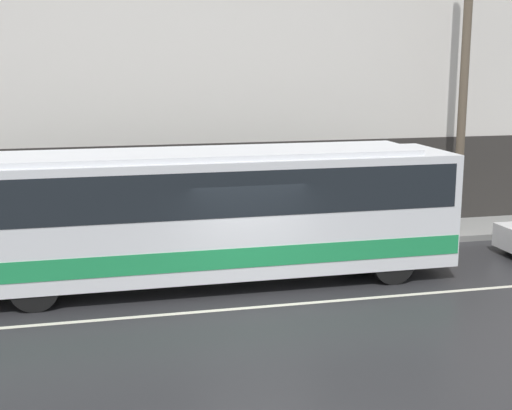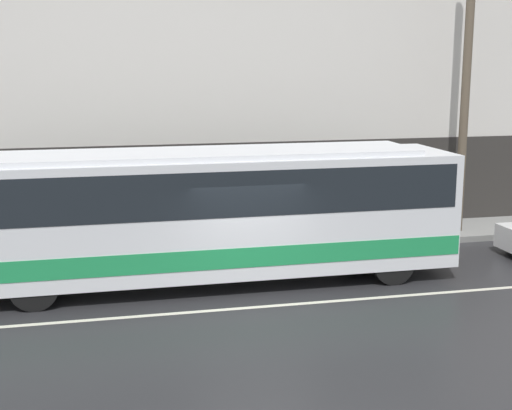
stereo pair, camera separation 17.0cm
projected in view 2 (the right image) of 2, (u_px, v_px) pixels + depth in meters
The scene contains 6 objects.
ground_plane at pixel (257, 307), 15.13m from camera, with size 60.00×60.00×0.00m, color #262628.
sidewalk at pixel (216, 244), 20.01m from camera, with size 60.00×2.26×0.18m.
building_facade at pixel (206, 29), 20.05m from camera, with size 60.00×0.35×12.44m.
lane_stripe at pixel (257, 307), 15.13m from camera, with size 54.00×0.14×0.01m.
transit_bus at pixel (198, 210), 16.46m from camera, with size 12.06×2.53×3.12m.
utility_pole_near at pixel (466, 78), 20.34m from camera, with size 0.25×0.25×8.93m.
Camera 2 is at (-3.23, -14.03, 5.14)m, focal length 50.00 mm.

